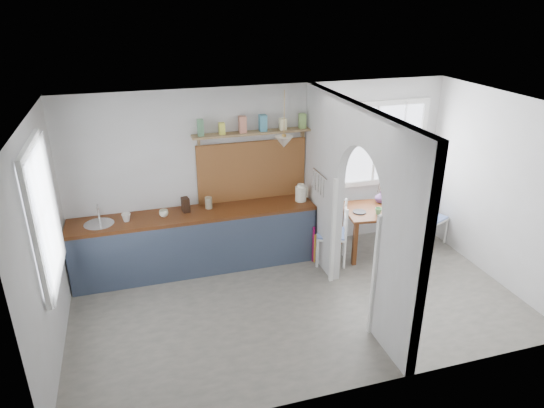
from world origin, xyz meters
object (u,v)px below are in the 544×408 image
object	(u,v)px
chair_left	(331,233)
chair_right	(431,217)
dining_table	(380,230)
kettle	(301,192)
vase	(381,197)

from	to	relation	value
chair_left	chair_right	distance (m)	1.79
dining_table	kettle	world-z (taller)	kettle
chair_right	vase	size ratio (longest dim) A/B	4.92
dining_table	chair_right	xyz separation A→B (m)	(0.92, 0.04, 0.09)
dining_table	vase	world-z (taller)	vase
dining_table	chair_left	world-z (taller)	chair_left
chair_left	vase	size ratio (longest dim) A/B	5.16
kettle	vase	world-z (taller)	kettle
chair_right	kettle	world-z (taller)	kettle
dining_table	vase	distance (m)	0.53
chair_right	vase	bearing A→B (deg)	52.24
chair_left	kettle	distance (m)	0.76
dining_table	vase	bearing A→B (deg)	77.01
kettle	vase	xyz separation A→B (m)	(1.32, -0.06, -0.20)
dining_table	kettle	distance (m)	1.43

